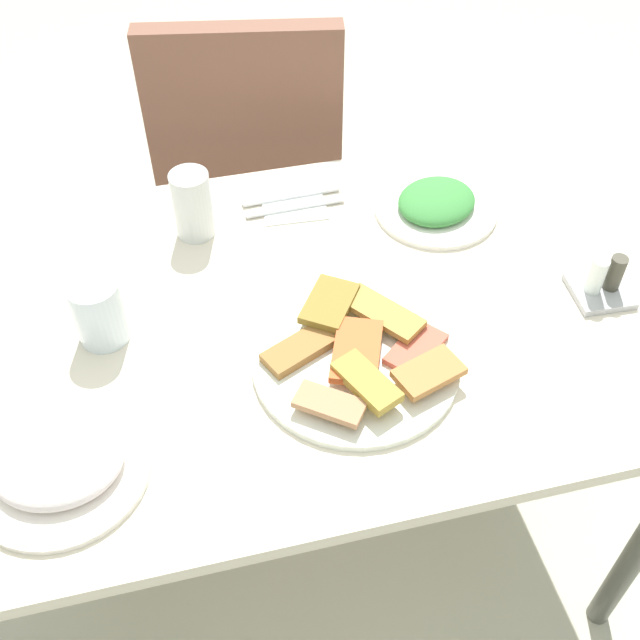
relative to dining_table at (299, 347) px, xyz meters
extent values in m
plane|color=#BBB7A4|center=(0.00, 0.00, -0.65)|extent=(6.00, 6.00, 0.00)
cube|color=beige|center=(0.00, 0.00, 0.07)|extent=(1.23, 0.76, 0.02)
cylinder|color=#55554C|center=(-0.56, 0.32, -0.30)|extent=(0.04, 0.04, 0.70)
cylinder|color=#55554C|center=(0.56, 0.32, -0.30)|extent=(0.04, 0.04, 0.70)
cube|color=brown|center=(0.05, 0.74, -0.20)|extent=(0.49, 0.49, 0.06)
cube|color=brown|center=(0.01, 0.55, 0.06)|extent=(0.40, 0.12, 0.46)
cylinder|color=#2A2C38|center=(0.27, 0.89, -0.44)|extent=(0.03, 0.03, 0.41)
cylinder|color=#2A2C38|center=(-0.11, 0.96, -0.44)|extent=(0.03, 0.03, 0.41)
cylinder|color=#2A2C38|center=(0.20, 0.52, -0.44)|extent=(0.03, 0.03, 0.41)
cylinder|color=#2A2C38|center=(-0.18, 0.59, -0.44)|extent=(0.03, 0.03, 0.41)
cylinder|color=white|center=(0.06, -0.12, 0.09)|extent=(0.31, 0.31, 0.01)
cube|color=#D95E2D|center=(0.06, -0.12, 0.11)|extent=(0.11, 0.14, 0.01)
cube|color=#B49139|center=(0.06, -0.19, 0.12)|extent=(0.09, 0.11, 0.02)
cube|color=#AF893F|center=(0.12, -0.06, 0.11)|extent=(0.12, 0.13, 0.01)
cube|color=olive|center=(0.05, -0.02, 0.11)|extent=(0.11, 0.12, 0.01)
cube|color=tan|center=(0.00, -0.20, 0.11)|extent=(0.10, 0.09, 0.01)
cube|color=olive|center=(-0.02, -0.09, 0.10)|extent=(0.12, 0.09, 0.01)
cube|color=#CE5B45|center=(0.15, -0.13, 0.10)|extent=(0.11, 0.11, 0.01)
cube|color=#B6753D|center=(0.15, -0.19, 0.11)|extent=(0.11, 0.08, 0.01)
cylinder|color=white|center=(-0.36, -0.21, 0.09)|extent=(0.24, 0.24, 0.01)
ellipsoid|color=white|center=(-0.36, -0.21, 0.10)|extent=(0.19, 0.17, 0.05)
cylinder|color=white|center=(0.30, 0.19, 0.09)|extent=(0.22, 0.22, 0.01)
ellipsoid|color=#3D8A3E|center=(0.30, 0.19, 0.10)|extent=(0.19, 0.19, 0.04)
sphere|color=#E3D54A|center=(0.29, 0.21, 0.10)|extent=(0.03, 0.03, 0.03)
cylinder|color=silver|center=(-0.13, 0.23, 0.14)|extent=(0.09, 0.09, 0.12)
cylinder|color=silver|center=(-0.29, 0.02, 0.13)|extent=(0.08, 0.08, 0.11)
cube|color=white|center=(0.05, 0.27, 0.08)|extent=(0.12, 0.12, 0.00)
cube|color=silver|center=(0.05, 0.25, 0.09)|extent=(0.18, 0.02, 0.00)
cube|color=silver|center=(0.05, 0.29, 0.09)|extent=(0.18, 0.02, 0.00)
cube|color=#B2B2B7|center=(0.48, -0.07, 0.09)|extent=(0.09, 0.09, 0.01)
cylinder|color=white|center=(0.46, -0.07, 0.12)|extent=(0.03, 0.03, 0.06)
cylinder|color=#484538|center=(0.50, -0.07, 0.12)|extent=(0.03, 0.03, 0.06)
camera|label=1|loc=(-0.16, -0.82, 0.96)|focal=43.33mm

